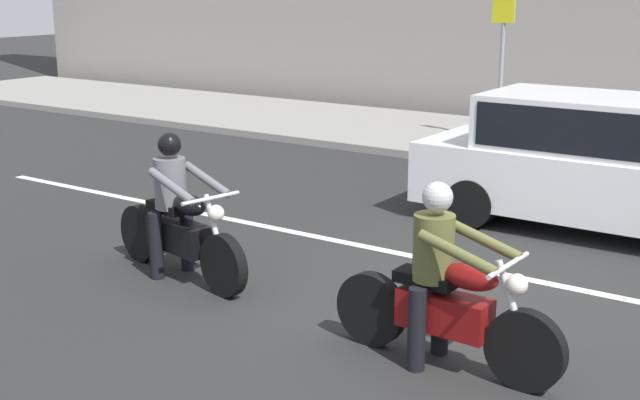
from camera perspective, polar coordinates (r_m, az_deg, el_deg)
name	(u,v)px	position (r m, az deg, el deg)	size (l,w,h in m)	color
ground_plane	(495,306)	(8.59, 11.76, -6.99)	(80.00, 80.00, 0.00)	#272727
lane_marking_stripe	(552,284)	(9.30, 15.37, -5.50)	(18.00, 0.14, 0.01)	silver
motorcycle_with_rider_olive	(444,293)	(7.01, 8.34, -6.21)	(2.09, 0.70, 1.56)	black
motorcycle_with_rider_gray	(178,220)	(9.13, -9.58, -1.31)	(2.19, 0.79, 1.57)	black
parked_sedan_white	(599,162)	(11.26, 18.29, 2.42)	(4.68, 1.82, 1.72)	silver
street_sign_post	(502,55)	(16.45, 12.17, 9.53)	(0.44, 0.08, 2.69)	gray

